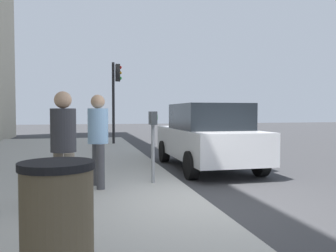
% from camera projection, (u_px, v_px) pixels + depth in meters
% --- Properties ---
extents(ground_plane, '(80.00, 80.00, 0.00)m').
position_uv_depth(ground_plane, '(206.00, 209.00, 5.45)').
color(ground_plane, '#38383A').
rests_on(ground_plane, ground).
extents(sidewalk_slab, '(28.00, 6.00, 0.15)m').
position_uv_depth(sidewalk_slab, '(2.00, 218.00, 4.76)').
color(sidewalk_slab, '#A8A59E').
rests_on(sidewalk_slab, ground_plane).
extents(parking_meter, '(0.36, 0.12, 1.41)m').
position_uv_depth(parking_meter, '(153.00, 132.00, 6.72)').
color(parking_meter, gray).
rests_on(parking_meter, sidewalk_slab).
extents(pedestrian_at_meter, '(0.52, 0.37, 1.72)m').
position_uv_depth(pedestrian_at_meter, '(98.00, 133.00, 6.33)').
color(pedestrian_at_meter, '#47474C').
rests_on(pedestrian_at_meter, sidewalk_slab).
extents(pedestrian_bystander, '(0.48, 0.37, 1.70)m').
position_uv_depth(pedestrian_bystander, '(63.00, 139.00, 5.04)').
color(pedestrian_bystander, '#726656').
rests_on(pedestrian_bystander, sidewalk_slab).
extents(parked_sedan_near, '(4.41, 1.98, 1.77)m').
position_uv_depth(parked_sedan_near, '(207.00, 136.00, 9.34)').
color(parked_sedan_near, silver).
rests_on(parked_sedan_near, ground_plane).
extents(traffic_signal, '(0.24, 0.44, 3.60)m').
position_uv_depth(traffic_signal, '(116.00, 89.00, 15.21)').
color(traffic_signal, black).
rests_on(traffic_signal, sidewalk_slab).
extents(trash_bin, '(0.59, 0.59, 1.01)m').
position_uv_depth(trash_bin, '(58.00, 225.00, 2.69)').
color(trash_bin, brown).
rests_on(trash_bin, sidewalk_slab).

